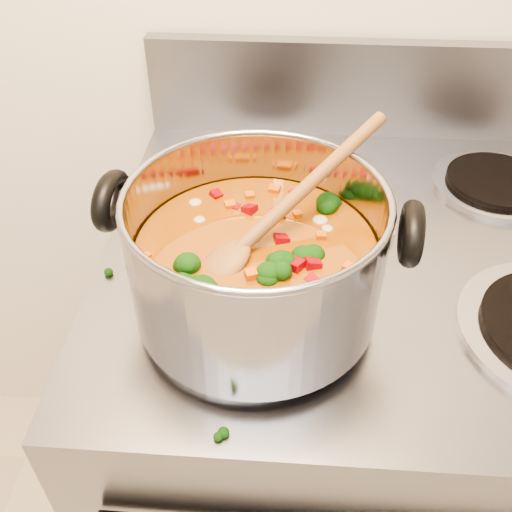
# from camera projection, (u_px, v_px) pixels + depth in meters

# --- Properties ---
(electric_range) EXTENTS (0.76, 0.69, 1.08)m
(electric_range) POSITION_uv_depth(u_px,v_px,m) (351.00, 428.00, 1.07)
(electric_range) COLOR gray
(electric_range) RESTS_ON ground
(stockpot) EXTENTS (0.34, 0.28, 0.17)m
(stockpot) POSITION_uv_depth(u_px,v_px,m) (256.00, 259.00, 0.62)
(stockpot) COLOR #94939A
(stockpot) RESTS_ON electric_range
(wooden_spoon) EXTENTS (0.21, 0.21, 0.12)m
(wooden_spoon) POSITION_uv_depth(u_px,v_px,m) (267.00, 224.00, 0.60)
(wooden_spoon) COLOR brown
(wooden_spoon) RESTS_ON stockpot
(cooktop_crumbs) EXTENTS (0.30, 0.16, 0.01)m
(cooktop_crumbs) POSITION_uv_depth(u_px,v_px,m) (274.00, 255.00, 0.75)
(cooktop_crumbs) COLOR black
(cooktop_crumbs) RESTS_ON electric_range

